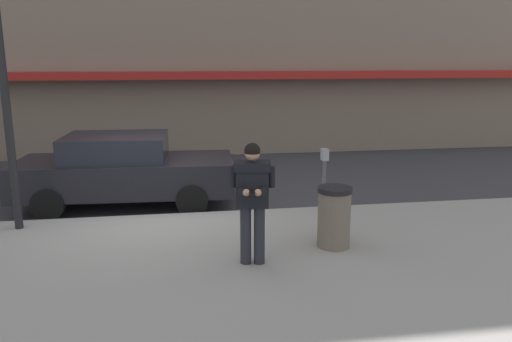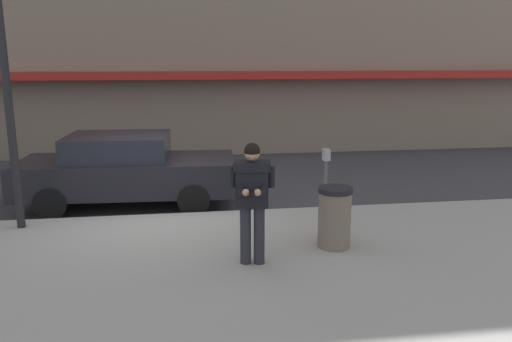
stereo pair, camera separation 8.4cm
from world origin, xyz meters
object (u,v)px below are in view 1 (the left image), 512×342
Objects in this scene: trash_bin at (334,217)px; parking_meter at (324,171)px; street_lamp_post at (1,56)px; man_texting_on_phone at (252,191)px; parked_sedan_mid at (124,170)px.

parking_meter is at bearing 78.61° from trash_bin.
parking_meter is (5.62, 0.05, -2.17)m from street_lamp_post.
man_texting_on_phone is at bearing -127.71° from parking_meter.
parked_sedan_mid reaches higher than trash_bin.
street_lamp_post is 6.03m from parking_meter.
street_lamp_post is at bearing 150.37° from man_texting_on_phone.
trash_bin is at bearing -101.39° from parking_meter.
man_texting_on_phone is at bearing -29.63° from street_lamp_post.
trash_bin is (5.27, -1.72, -2.51)m from street_lamp_post.
trash_bin is (3.57, -3.35, -0.16)m from parked_sedan_mid.
parking_meter is (3.93, -1.58, 0.18)m from parked_sedan_mid.
man_texting_on_phone is at bearing -60.39° from parked_sedan_mid.
trash_bin is (1.39, 0.48, -0.62)m from man_texting_on_phone.
man_texting_on_phone is 1.59m from trash_bin.
street_lamp_post is 4.98× the size of trash_bin.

